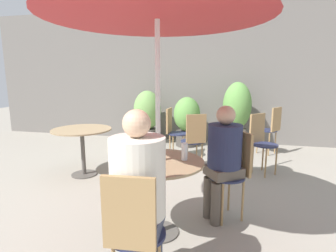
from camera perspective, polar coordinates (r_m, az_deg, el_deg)
The scene contains 19 objects.
ground_plane at distance 2.82m, azimuth -6.13°, elevation -20.57°, with size 20.00×20.00×0.00m, color gray.
storefront_wall at distance 6.06m, azimuth 5.22°, elevation 10.87°, with size 10.00×0.06×3.00m.
cafe_table_near at distance 2.44m, azimuth -2.11°, elevation -10.66°, with size 0.83×0.83×0.71m.
cafe_table_far at distance 4.09m, azimuth -18.18°, elevation -2.38°, with size 0.86×0.86×0.71m.
bistro_chair_0 at distance 1.72m, azimuth -7.58°, elevation -21.24°, with size 0.37×0.38×0.91m.
bistro_chair_1 at distance 2.81m, azimuth 14.25°, elevation -8.57°, with size 0.42×0.42×0.91m.
bistro_chair_2 at distance 5.33m, azimuth 21.66°, elevation -0.03°, with size 0.43×0.42×0.91m.
bistro_chair_3 at distance 4.75m, azimuth 1.17°, elevation -0.49°, with size 0.37×0.37×0.91m.
bistro_chair_4 at distance 4.24m, azimuth 19.55°, elevation -2.43°, with size 0.43×0.43×0.91m.
bistro_chair_5 at distance 4.08m, azimuth 5.75°, elevation -2.36°, with size 0.41×0.42×0.91m.
seated_person_0 at distance 1.75m, azimuth -6.42°, elevation -13.32°, with size 0.36×0.37×1.26m.
seated_person_1 at distance 2.69m, azimuth 11.89°, elevation -5.82°, with size 0.43×0.42×1.19m.
beer_glass_0 at distance 2.41m, azimuth 3.62°, elevation -5.55°, with size 0.06×0.06×0.16m.
beer_glass_1 at distance 2.56m, azimuth -5.43°, elevation -4.66°, with size 0.07×0.07×0.15m.
beer_glass_2 at distance 2.15m, azimuth -4.49°, elevation -7.58°, with size 0.06×0.06×0.15m.
potted_plant_0 at distance 5.83m, azimuth -4.49°, elevation 2.42°, with size 0.60×0.60×1.18m.
potted_plant_1 at distance 5.62m, azimuth 4.12°, elevation 1.37°, with size 0.56×0.56×1.05m.
potted_plant_2 at distance 5.58m, azimuth 14.75°, elevation 3.08°, with size 0.58×0.58×1.37m.
umbrella at distance 2.35m, azimuth -2.38°, elevation 25.48°, with size 1.91×1.91×2.21m.
Camera 1 is at (0.81, -2.28, 1.45)m, focal length 28.00 mm.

